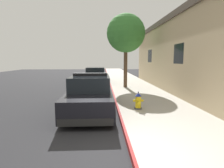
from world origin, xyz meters
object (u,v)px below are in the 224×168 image
object	(u,v)px
street_tree	(126,34)
fire_hydrant	(138,101)
police_cruiser	(90,94)
parked_car_silver_ahead	(96,76)

from	to	relation	value
street_tree	fire_hydrant	bearing A→B (deg)	-92.16
police_cruiser	parked_car_silver_ahead	xyz separation A→B (m)	(-0.13, 9.16, -0.00)
parked_car_silver_ahead	police_cruiser	bearing A→B (deg)	-89.18
fire_hydrant	street_tree	world-z (taller)	street_tree
fire_hydrant	parked_car_silver_ahead	bearing A→B (deg)	102.87
street_tree	parked_car_silver_ahead	bearing A→B (deg)	126.94
parked_car_silver_ahead	street_tree	size ratio (longest dim) A/B	0.88
police_cruiser	street_tree	xyz separation A→B (m)	(2.29, 5.94, 3.45)
police_cruiser	fire_hydrant	size ratio (longest dim) A/B	6.37
police_cruiser	parked_car_silver_ahead	size ratio (longest dim) A/B	1.00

